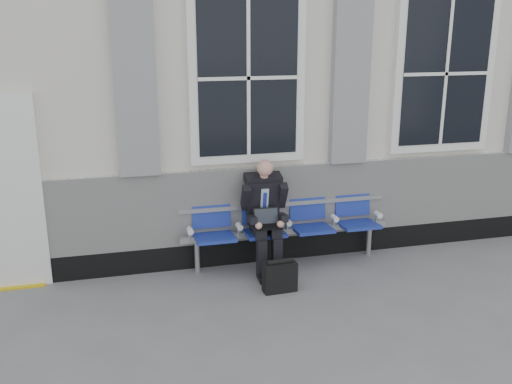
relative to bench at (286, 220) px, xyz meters
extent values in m
plane|color=slate|center=(1.70, -1.32, -0.55)|extent=(70.00, 70.00, 0.00)
cube|color=silver|center=(1.70, 2.18, 1.55)|extent=(14.00, 4.00, 4.20)
cube|color=black|center=(1.70, 0.15, -0.40)|extent=(14.00, 0.10, 0.30)
cube|color=silver|center=(1.70, 0.14, 0.20)|extent=(14.00, 0.08, 0.90)
cube|color=gray|center=(-1.70, 0.12, 1.85)|extent=(0.45, 0.14, 2.40)
cube|color=gray|center=(0.80, 0.12, 1.85)|extent=(0.45, 0.14, 2.40)
cube|color=white|center=(-0.45, 0.14, 1.70)|extent=(1.35, 0.10, 1.95)
cube|color=black|center=(-0.45, 0.09, 1.70)|extent=(1.15, 0.02, 1.75)
cube|color=white|center=(2.05, 0.14, 1.70)|extent=(1.35, 0.10, 1.95)
cube|color=black|center=(2.05, 0.09, 1.70)|extent=(1.15, 0.02, 1.75)
cube|color=gold|center=(-3.30, 0.16, -0.54)|extent=(0.95, 0.30, 0.02)
cube|color=#9EA0A3|center=(0.00, -0.02, -0.13)|extent=(2.60, 0.07, 0.07)
cube|color=#9EA0A3|center=(0.00, 0.10, 0.18)|extent=(2.60, 0.05, 0.05)
cylinder|color=#9EA0A3|center=(-1.10, -0.02, -0.36)|extent=(0.06, 0.06, 0.39)
cylinder|color=#9EA0A3|center=(1.10, -0.02, -0.36)|extent=(0.06, 0.06, 0.39)
cube|color=navy|center=(-0.90, -0.10, -0.10)|extent=(0.46, 0.42, 0.07)
cube|color=navy|center=(-0.90, 0.11, 0.16)|extent=(0.46, 0.10, 0.40)
cube|color=navy|center=(-0.30, -0.10, -0.10)|extent=(0.46, 0.42, 0.07)
cube|color=navy|center=(-0.30, 0.11, 0.16)|extent=(0.46, 0.10, 0.40)
cube|color=navy|center=(0.30, -0.10, -0.10)|extent=(0.46, 0.42, 0.07)
cube|color=navy|center=(0.30, 0.11, 0.16)|extent=(0.46, 0.10, 0.40)
cube|color=navy|center=(0.90, -0.10, -0.10)|extent=(0.46, 0.42, 0.07)
cube|color=navy|center=(0.90, 0.11, 0.16)|extent=(0.46, 0.10, 0.40)
cylinder|color=white|center=(-1.18, -0.07, 0.00)|extent=(0.07, 0.12, 0.07)
cylinder|color=white|center=(-0.60, -0.07, 0.00)|extent=(0.07, 0.12, 0.07)
cylinder|color=white|center=(0.00, -0.07, 0.00)|extent=(0.07, 0.12, 0.07)
cylinder|color=white|center=(0.60, -0.07, 0.00)|extent=(0.07, 0.12, 0.07)
cylinder|color=white|center=(1.18, -0.07, 0.00)|extent=(0.07, 0.12, 0.07)
cube|color=black|center=(-0.41, -0.43, -0.51)|extent=(0.11, 0.24, 0.08)
cube|color=black|center=(-0.23, -0.44, -0.51)|extent=(0.11, 0.24, 0.08)
cube|color=black|center=(-0.41, -0.38, -0.31)|extent=(0.11, 0.12, 0.47)
cube|color=black|center=(-0.23, -0.39, -0.31)|extent=(0.11, 0.12, 0.47)
cube|color=black|center=(-0.40, -0.18, -0.02)|extent=(0.15, 0.41, 0.13)
cube|color=black|center=(-0.22, -0.19, -0.02)|extent=(0.15, 0.41, 0.13)
cube|color=black|center=(-0.30, -0.01, 0.28)|extent=(0.39, 0.32, 0.57)
cube|color=#ADCCE4|center=(-0.30, -0.11, 0.30)|extent=(0.09, 0.09, 0.32)
cube|color=#21299B|center=(-0.30, -0.12, 0.28)|extent=(0.04, 0.07, 0.27)
cube|color=black|center=(-0.30, -0.03, 0.55)|extent=(0.44, 0.23, 0.13)
cylinder|color=#DDA08A|center=(-0.30, -0.08, 0.61)|extent=(0.10, 0.10, 0.09)
sphere|color=#DDA08A|center=(-0.31, -0.13, 0.70)|extent=(0.19, 0.19, 0.19)
cube|color=black|center=(-0.52, -0.09, 0.35)|extent=(0.10, 0.26, 0.34)
cube|color=black|center=(-0.09, -0.11, 0.35)|extent=(0.10, 0.26, 0.34)
cube|color=black|center=(-0.49, -0.25, 0.13)|extent=(0.09, 0.28, 0.13)
cube|color=black|center=(-0.13, -0.27, 0.13)|extent=(0.09, 0.28, 0.13)
sphere|color=#DDA08A|center=(-0.44, -0.38, 0.10)|extent=(0.08, 0.08, 0.08)
sphere|color=#DDA08A|center=(-0.19, -0.39, 0.10)|extent=(0.08, 0.08, 0.08)
cube|color=black|center=(-0.31, -0.31, 0.05)|extent=(0.31, 0.22, 0.02)
cube|color=black|center=(-0.31, -0.21, 0.15)|extent=(0.30, 0.10, 0.19)
cube|color=black|center=(-0.31, -0.21, 0.15)|extent=(0.27, 0.08, 0.16)
cube|color=black|center=(-0.30, -0.74, -0.39)|extent=(0.38, 0.18, 0.33)
cylinder|color=black|center=(-0.30, -0.74, -0.20)|extent=(0.29, 0.07, 0.06)
camera|label=1|loc=(-1.97, -6.23, 2.26)|focal=40.00mm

